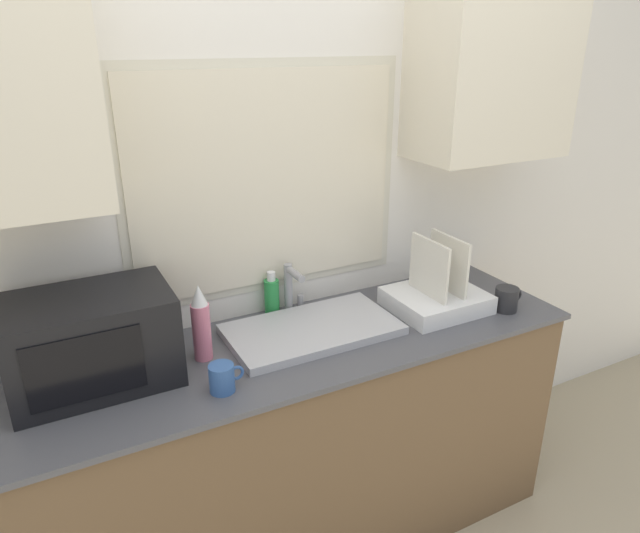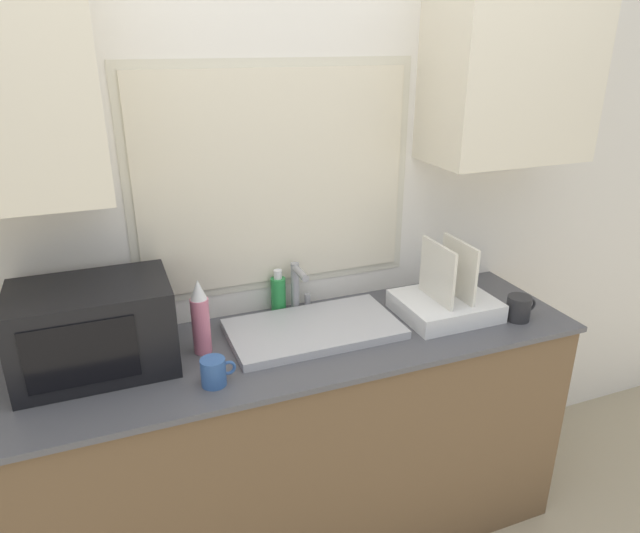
{
  "view_description": "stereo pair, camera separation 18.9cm",
  "coord_description": "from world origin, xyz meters",
  "px_view_note": "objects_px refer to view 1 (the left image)",
  "views": [
    {
      "loc": [
        -0.76,
        -1.3,
        1.89
      ],
      "look_at": [
        0.05,
        0.25,
        1.18
      ],
      "focal_mm": 32.0,
      "sensor_mm": 36.0,
      "label": 1
    },
    {
      "loc": [
        -0.59,
        -1.38,
        1.89
      ],
      "look_at": [
        0.05,
        0.25,
        1.18
      ],
      "focal_mm": 32.0,
      "sensor_mm": 36.0,
      "label": 2
    }
  ],
  "objects_px": {
    "microwave": "(92,340)",
    "spray_bottle": "(201,324)",
    "dish_rack": "(436,296)",
    "soap_bottle": "(272,296)",
    "faucet": "(291,286)",
    "mug_near_sink": "(222,378)"
  },
  "relations": [
    {
      "from": "microwave",
      "to": "soap_bottle",
      "type": "xyz_separation_m",
      "value": [
        0.66,
        0.18,
        -0.07
      ]
    },
    {
      "from": "microwave",
      "to": "spray_bottle",
      "type": "xyz_separation_m",
      "value": [
        0.33,
        -0.02,
        -0.02
      ]
    },
    {
      "from": "spray_bottle",
      "to": "mug_near_sink",
      "type": "bearing_deg",
      "value": -91.19
    },
    {
      "from": "soap_bottle",
      "to": "spray_bottle",
      "type": "bearing_deg",
      "value": -149.48
    },
    {
      "from": "spray_bottle",
      "to": "faucet",
      "type": "bearing_deg",
      "value": 22.62
    },
    {
      "from": "soap_bottle",
      "to": "mug_near_sink",
      "type": "xyz_separation_m",
      "value": [
        -0.33,
        -0.4,
        -0.03
      ]
    },
    {
      "from": "faucet",
      "to": "dish_rack",
      "type": "height_order",
      "value": "dish_rack"
    },
    {
      "from": "faucet",
      "to": "soap_bottle",
      "type": "height_order",
      "value": "faucet"
    },
    {
      "from": "faucet",
      "to": "mug_near_sink",
      "type": "relative_size",
      "value": 1.79
    },
    {
      "from": "microwave",
      "to": "dish_rack",
      "type": "distance_m",
      "value": 1.25
    },
    {
      "from": "spray_bottle",
      "to": "soap_bottle",
      "type": "bearing_deg",
      "value": 30.52
    },
    {
      "from": "dish_rack",
      "to": "spray_bottle",
      "type": "xyz_separation_m",
      "value": [
        -0.91,
        0.06,
        0.07
      ]
    },
    {
      "from": "microwave",
      "to": "soap_bottle",
      "type": "relative_size",
      "value": 2.76
    },
    {
      "from": "mug_near_sink",
      "to": "dish_rack",
      "type": "bearing_deg",
      "value": 9.25
    },
    {
      "from": "dish_rack",
      "to": "microwave",
      "type": "bearing_deg",
      "value": 176.35
    },
    {
      "from": "microwave",
      "to": "dish_rack",
      "type": "height_order",
      "value": "dish_rack"
    },
    {
      "from": "spray_bottle",
      "to": "dish_rack",
      "type": "bearing_deg",
      "value": -3.81
    },
    {
      "from": "dish_rack",
      "to": "spray_bottle",
      "type": "distance_m",
      "value": 0.92
    },
    {
      "from": "microwave",
      "to": "spray_bottle",
      "type": "height_order",
      "value": "microwave"
    },
    {
      "from": "faucet",
      "to": "microwave",
      "type": "relative_size",
      "value": 0.41
    },
    {
      "from": "spray_bottle",
      "to": "soap_bottle",
      "type": "xyz_separation_m",
      "value": [
        0.33,
        0.19,
        -0.05
      ]
    },
    {
      "from": "spray_bottle",
      "to": "mug_near_sink",
      "type": "distance_m",
      "value": 0.23
    }
  ]
}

